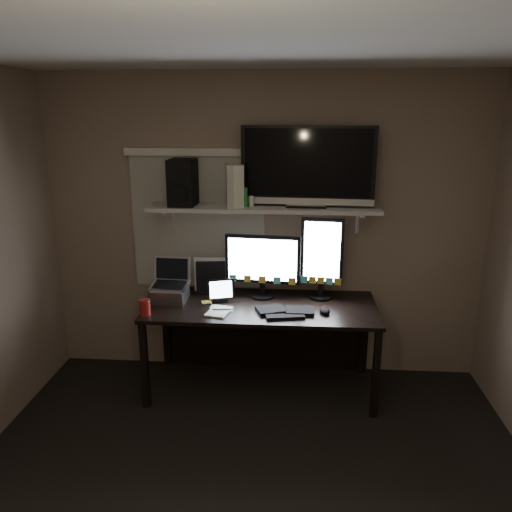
# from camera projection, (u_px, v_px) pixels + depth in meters

# --- Properties ---
(ceiling) EXTENTS (3.60, 3.60, 0.00)m
(ceiling) POSITION_uv_depth(u_px,v_px,m) (241.00, 34.00, 2.05)
(ceiling) COLOR silver
(ceiling) RESTS_ON back_wall
(back_wall) EXTENTS (3.60, 0.00, 3.60)m
(back_wall) POSITION_uv_depth(u_px,v_px,m) (265.00, 230.00, 4.12)
(back_wall) COLOR #766555
(back_wall) RESTS_ON floor
(window_blinds) EXTENTS (1.10, 0.02, 1.10)m
(window_blinds) POSITION_uv_depth(u_px,v_px,m) (198.00, 223.00, 4.13)
(window_blinds) COLOR #B3B0A1
(window_blinds) RESTS_ON back_wall
(desk) EXTENTS (1.80, 0.75, 0.73)m
(desk) POSITION_uv_depth(u_px,v_px,m) (262.00, 319.00, 4.08)
(desk) COLOR black
(desk) RESTS_ON floor
(wall_shelf) EXTENTS (1.80, 0.35, 0.03)m
(wall_shelf) POSITION_uv_depth(u_px,v_px,m) (263.00, 208.00, 3.90)
(wall_shelf) COLOR #B7B6B1
(wall_shelf) RESTS_ON back_wall
(monitor_landscape) EXTENTS (0.61, 0.12, 0.53)m
(monitor_landscape) POSITION_uv_depth(u_px,v_px,m) (263.00, 266.00, 4.01)
(monitor_landscape) COLOR black
(monitor_landscape) RESTS_ON desk
(monitor_portrait) EXTENTS (0.34, 0.11, 0.67)m
(monitor_portrait) POSITION_uv_depth(u_px,v_px,m) (322.00, 258.00, 3.97)
(monitor_portrait) COLOR black
(monitor_portrait) RESTS_ON desk
(keyboard) EXTENTS (0.46, 0.25, 0.03)m
(keyboard) POSITION_uv_depth(u_px,v_px,m) (286.00, 310.00, 3.77)
(keyboard) COLOR black
(keyboard) RESTS_ON desk
(mouse) EXTENTS (0.10, 0.13, 0.04)m
(mouse) POSITION_uv_depth(u_px,v_px,m) (325.00, 311.00, 3.75)
(mouse) COLOR black
(mouse) RESTS_ON desk
(notepad) EXTENTS (0.20, 0.24, 0.01)m
(notepad) POSITION_uv_depth(u_px,v_px,m) (219.00, 312.00, 3.77)
(notepad) COLOR white
(notepad) RESTS_ON desk
(tablet) EXTENTS (0.23, 0.15, 0.19)m
(tablet) POSITION_uv_depth(u_px,v_px,m) (221.00, 290.00, 3.96)
(tablet) COLOR black
(tablet) RESTS_ON desk
(file_sorter) EXTENTS (0.25, 0.13, 0.30)m
(file_sorter) POSITION_uv_depth(u_px,v_px,m) (211.00, 276.00, 4.13)
(file_sorter) COLOR black
(file_sorter) RESTS_ON desk
(laptop) EXTENTS (0.31, 0.26, 0.33)m
(laptop) POSITION_uv_depth(u_px,v_px,m) (170.00, 282.00, 3.94)
(laptop) COLOR silver
(laptop) RESTS_ON desk
(cup) EXTENTS (0.10, 0.10, 0.12)m
(cup) POSITION_uv_depth(u_px,v_px,m) (145.00, 307.00, 3.70)
(cup) COLOR maroon
(cup) RESTS_ON desk
(sticky_notes) EXTENTS (0.34, 0.27, 0.00)m
(sticky_notes) POSITION_uv_depth(u_px,v_px,m) (213.00, 307.00, 3.87)
(sticky_notes) COLOR gold
(sticky_notes) RESTS_ON desk
(tv) EXTENTS (1.03, 0.25, 0.61)m
(tv) POSITION_uv_depth(u_px,v_px,m) (308.00, 167.00, 3.79)
(tv) COLOR black
(tv) RESTS_ON wall_shelf
(game_console) EXTENTS (0.17, 0.28, 0.32)m
(game_console) POSITION_uv_depth(u_px,v_px,m) (235.00, 185.00, 3.87)
(game_console) COLOR beige
(game_console) RESTS_ON wall_shelf
(speaker) EXTENTS (0.21, 0.25, 0.36)m
(speaker) POSITION_uv_depth(u_px,v_px,m) (183.00, 183.00, 3.87)
(speaker) COLOR black
(speaker) RESTS_ON wall_shelf
(bottles) EXTENTS (0.25, 0.12, 0.16)m
(bottles) POSITION_uv_depth(u_px,v_px,m) (242.00, 197.00, 3.85)
(bottles) COLOR #A50F0C
(bottles) RESTS_ON wall_shelf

